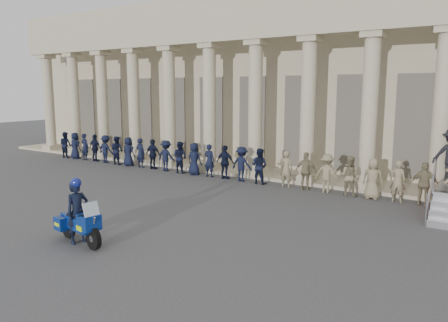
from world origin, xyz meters
The scene contains 5 objects.
ground centered at (0.00, 0.00, 0.00)m, with size 90.00×90.00×0.00m, color #434346.
building centered at (0.00, 14.74, 4.52)m, with size 40.00×12.50×9.00m.
officer_rank centered at (-2.77, 6.84, 0.78)m, with size 22.65×0.59×1.56m.
motorcycle centered at (-0.66, -2.44, 0.54)m, with size 1.93×0.90×1.25m.
rider centered at (-0.76, -2.43, 0.89)m, with size 0.51×0.68×1.79m.
Camera 1 is at (8.77, -9.62, 4.08)m, focal length 35.00 mm.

